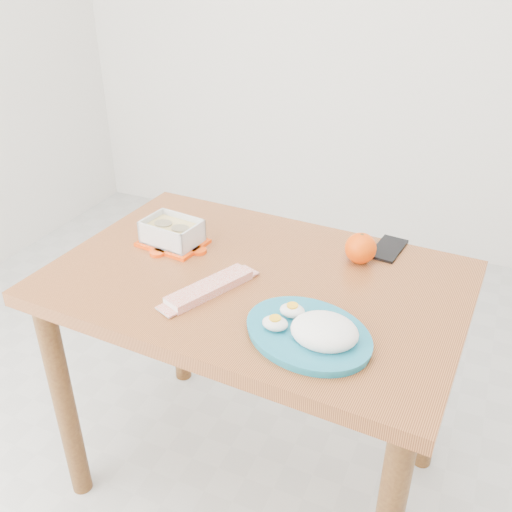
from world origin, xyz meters
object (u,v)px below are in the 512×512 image
at_px(food_container, 172,233).
at_px(orange_fruit, 361,248).
at_px(dining_table, 256,313).
at_px(smartphone, 388,249).
at_px(rice_plate, 313,330).

distance_m(food_container, orange_fruit, 0.52).
relative_size(food_container, orange_fruit, 2.28).
relative_size(dining_table, smartphone, 7.63).
relative_size(dining_table, rice_plate, 2.85).
distance_m(rice_plate, smartphone, 0.47).
bearing_deg(rice_plate, orange_fruit, 110.50).
bearing_deg(orange_fruit, food_container, -167.20).
bearing_deg(orange_fruit, dining_table, -141.54).
bearing_deg(smartphone, dining_table, -128.83).
xyz_separation_m(rice_plate, smartphone, (0.06, 0.47, -0.02)).
bearing_deg(dining_table, food_container, 170.61).
relative_size(food_container, rice_plate, 0.50).
relative_size(orange_fruit, rice_plate, 0.22).
xyz_separation_m(dining_table, orange_fruit, (0.23, 0.18, 0.16)).
relative_size(dining_table, orange_fruit, 12.97).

